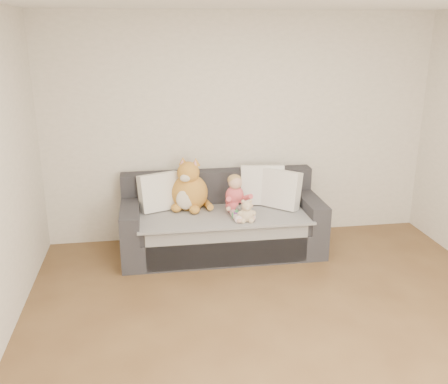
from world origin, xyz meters
name	(u,v)px	position (x,y,z in m)	size (l,w,h in m)	color
room_shell	(291,180)	(0.00, 0.42, 1.30)	(5.00, 5.00, 5.00)	brown
sofa	(221,224)	(-0.29, 2.06, 0.31)	(2.20, 0.94, 0.85)	#2A2A2F
cushion_left	(159,192)	(-0.97, 2.20, 0.68)	(0.49, 0.36, 0.43)	white
cushion_right_back	(262,185)	(0.21, 2.23, 0.70)	(0.52, 0.28, 0.46)	white
cushion_right_front	(280,189)	(0.38, 2.08, 0.69)	(0.49, 0.47, 0.44)	white
toddler	(236,198)	(-0.15, 1.93, 0.66)	(0.31, 0.45, 0.44)	#D84C59
plush_cat	(189,190)	(-0.63, 2.17, 0.70)	(0.47, 0.43, 0.62)	#AF7027
teddy_bear	(247,213)	(-0.08, 1.68, 0.57)	(0.20, 0.14, 0.25)	tan
plush_cow	(242,210)	(-0.10, 1.84, 0.55)	(0.15, 0.23, 0.18)	white
sippy_cup	(237,214)	(-0.17, 1.75, 0.53)	(0.11, 0.07, 0.12)	purple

